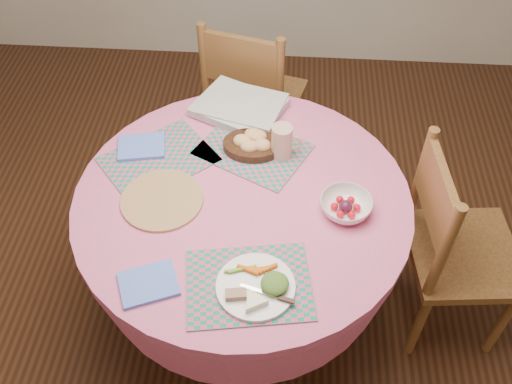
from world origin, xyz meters
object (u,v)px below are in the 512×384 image
dinner_plate (258,287)px  latte_mug (282,142)px  dining_table (243,230)px  wicker_trivet (162,200)px  bread_bowl (253,143)px  chair_right (453,247)px  fruit_bowl (346,206)px  chair_back (252,98)px

dinner_plate → latte_mug: size_ratio=1.82×
dining_table → latte_mug: size_ratio=8.89×
dinner_plate → wicker_trivet: bearing=136.4°
bread_bowl → chair_right: bearing=-16.2°
dinner_plate → fruit_bowl: size_ratio=1.26×
chair_right → fruit_bowl: chair_right is taller
bread_bowl → latte_mug: bearing=-13.2°
bread_bowl → fruit_bowl: size_ratio=1.14×
latte_mug → chair_back: bearing=104.4°
chair_back → dinner_plate: chair_back is taller
wicker_trivet → latte_mug: latte_mug is taller
wicker_trivet → latte_mug: 0.50m
dinner_plate → chair_back: bearing=95.4°
fruit_bowl → wicker_trivet: bearing=179.8°
dining_table → chair_back: chair_back is taller
bread_bowl → dinner_plate: bearing=-84.2°
dining_table → wicker_trivet: (-0.29, -0.04, 0.20)m
dining_table → chair_back: size_ratio=1.29×
chair_right → dinner_plate: bearing=113.5°
wicker_trivet → chair_right: bearing=3.0°
latte_mug → fruit_bowl: latte_mug is taller
dining_table → fruit_bowl: (0.37, -0.04, 0.22)m
dinner_plate → fruit_bowl: (0.29, 0.35, 0.01)m
fruit_bowl → dinner_plate: bearing=-129.2°
latte_mug → dinner_plate: bearing=-94.7°
chair_right → chair_back: bearing=39.1°
dining_table → bread_bowl: bearing=85.8°
dining_table → dinner_plate: size_ratio=4.89×
chair_right → dinner_plate: 0.89m
wicker_trivet → latte_mug: (0.42, 0.26, 0.07)m
chair_back → bread_bowl: size_ratio=4.19×
chair_back → chair_right: bearing=149.6°
latte_mug → wicker_trivet: bearing=-148.0°
latte_mug → dining_table: bearing=-121.0°
dinner_plate → fruit_bowl: bearing=50.8°
chair_back → dinner_plate: (0.12, -1.28, 0.27)m
chair_right → bread_bowl: 0.89m
dining_table → latte_mug: 0.38m
dining_table → latte_mug: (0.13, 0.22, 0.27)m
dinner_plate → fruit_bowl: 0.45m
chair_right → wicker_trivet: bearing=87.4°
chair_back → wicker_trivet: bearing=89.8°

